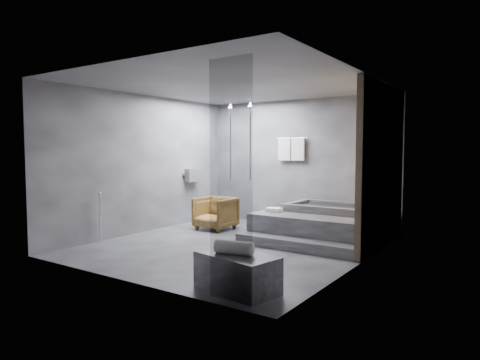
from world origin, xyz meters
The scene contains 7 objects.
room centered at (0.40, 0.24, 1.73)m, with size 5.00×5.04×2.82m.
tub_deck centered at (1.05, 1.45, 0.25)m, with size 2.20×2.00×0.50m, color #363639.
tub_step centered at (1.05, 0.27, 0.09)m, with size 2.20×0.36×0.18m, color #363639.
concrete_bench centered at (1.44, -2.01, 0.22)m, with size 0.98×0.54×0.44m, color #323235.
driftwood_chair centered at (-1.22, 1.03, 0.34)m, with size 0.73×0.75×0.69m, color #442D11.
rolled_towel centered at (1.41, -2.04, 0.53)m, with size 0.17×0.17×0.47m, color white.
deck_towel centered at (0.26, 0.94, 0.54)m, with size 0.28×0.21×0.08m, color white.
Camera 1 is at (4.27, -6.13, 1.68)m, focal length 32.00 mm.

